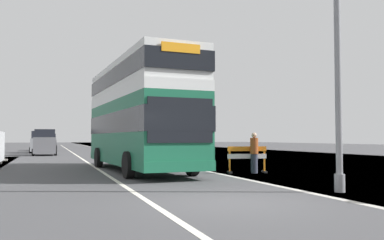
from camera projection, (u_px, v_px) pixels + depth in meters
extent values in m
cube|color=#424244|center=(226.00, 204.00, 9.62)|extent=(140.00, 280.00, 0.10)
cube|color=#B2AFA8|center=(326.00, 196.00, 10.53)|extent=(0.24, 196.00, 0.01)
cube|color=silver|center=(154.00, 206.00, 9.06)|extent=(0.16, 168.00, 0.01)
cube|color=#196042|center=(138.00, 133.00, 18.84)|extent=(3.24, 10.87, 2.79)
cube|color=silver|center=(139.00, 98.00, 18.91)|extent=(3.24, 10.87, 0.40)
cube|color=silver|center=(139.00, 79.00, 18.95)|extent=(3.21, 10.76, 1.32)
cube|color=black|center=(138.00, 123.00, 18.86)|extent=(3.27, 10.98, 0.89)
cube|color=black|center=(139.00, 79.00, 18.95)|extent=(3.26, 10.93, 0.72)
cube|color=black|center=(181.00, 120.00, 13.89)|extent=(2.35, 0.21, 1.53)
cube|color=orange|center=(181.00, 48.00, 14.00)|extent=(1.41, 0.15, 0.32)
cube|color=#196042|center=(138.00, 159.00, 18.78)|extent=(3.27, 10.98, 0.36)
cylinder|color=black|center=(128.00, 165.00, 15.22)|extent=(0.36, 1.02, 1.00)
cylinder|color=black|center=(192.00, 163.00, 16.21)|extent=(0.36, 1.02, 1.00)
cylinder|color=black|center=(99.00, 157.00, 21.01)|extent=(0.36, 1.02, 1.00)
cylinder|color=black|center=(147.00, 157.00, 22.00)|extent=(0.36, 1.02, 1.00)
cylinder|color=gray|center=(337.00, 34.00, 11.52)|extent=(0.18, 0.18, 8.80)
cylinder|color=gray|center=(340.00, 183.00, 11.34)|extent=(0.29, 0.29, 0.50)
cube|color=orange|center=(247.00, 149.00, 17.60)|extent=(1.68, 0.40, 0.20)
cube|color=white|center=(247.00, 156.00, 17.59)|extent=(1.68, 0.40, 0.20)
cube|color=orange|center=(230.00, 161.00, 17.47)|extent=(0.08, 0.08, 1.03)
cube|color=black|center=(230.00, 172.00, 17.45)|extent=(0.22, 0.46, 0.08)
cube|color=orange|center=(264.00, 161.00, 17.69)|extent=(0.08, 0.08, 1.03)
cube|color=black|center=(264.00, 172.00, 17.67)|extent=(0.22, 0.46, 0.08)
cube|color=#A8AAAD|center=(1.00, 146.00, 25.34)|extent=(0.04, 3.26, 1.85)
cylinder|color=#939699|center=(4.00, 146.00, 26.94)|extent=(0.06, 0.06, 1.95)
cube|color=gray|center=(4.00, 160.00, 26.90)|extent=(0.44, 0.20, 0.12)
cube|color=slate|center=(45.00, 145.00, 35.94)|extent=(1.81, 3.80, 1.38)
cube|color=black|center=(45.00, 133.00, 35.99)|extent=(1.67, 2.09, 0.69)
cylinder|color=black|center=(55.00, 151.00, 37.32)|extent=(0.20, 0.60, 0.60)
cylinder|color=black|center=(34.00, 151.00, 36.73)|extent=(0.20, 0.60, 0.60)
cylinder|color=black|center=(56.00, 152.00, 35.10)|extent=(0.20, 0.60, 0.60)
cylinder|color=black|center=(33.00, 152.00, 34.51)|extent=(0.20, 0.60, 0.60)
cube|color=gray|center=(40.00, 145.00, 41.87)|extent=(1.81, 4.19, 1.28)
cube|color=black|center=(41.00, 135.00, 41.91)|extent=(1.67, 2.31, 0.73)
cylinder|color=black|center=(50.00, 149.00, 43.37)|extent=(0.20, 0.60, 0.60)
cylinder|color=black|center=(31.00, 150.00, 42.78)|extent=(0.20, 0.60, 0.60)
cylinder|color=black|center=(50.00, 150.00, 40.91)|extent=(0.20, 0.60, 0.60)
cylinder|color=black|center=(30.00, 150.00, 40.32)|extent=(0.20, 0.60, 0.60)
cube|color=black|center=(48.00, 144.00, 49.24)|extent=(1.85, 4.46, 1.11)
cube|color=black|center=(48.00, 137.00, 49.28)|extent=(1.71, 2.45, 0.70)
cylinder|color=black|center=(56.00, 148.00, 50.83)|extent=(0.20, 0.60, 0.60)
cylinder|color=black|center=(40.00, 148.00, 50.23)|extent=(0.20, 0.60, 0.60)
cylinder|color=black|center=(56.00, 148.00, 48.22)|extent=(0.20, 0.60, 0.60)
cylinder|color=black|center=(39.00, 148.00, 47.62)|extent=(0.20, 0.60, 0.60)
cylinder|color=#2D3342|center=(254.00, 164.00, 17.46)|extent=(0.29, 0.29, 0.82)
cylinder|color=#99471E|center=(254.00, 146.00, 17.49)|extent=(0.34, 0.34, 0.69)
sphere|color=tan|center=(254.00, 135.00, 17.51)|extent=(0.22, 0.22, 0.22)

